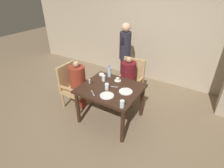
% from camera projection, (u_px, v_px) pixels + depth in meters
% --- Properties ---
extents(ground_plane, '(16.00, 16.00, 0.00)m').
position_uv_depth(ground_plane, '(111.00, 118.00, 3.55)').
color(ground_plane, '#7A664C').
extents(wall_back, '(8.00, 0.06, 2.80)m').
position_uv_depth(wall_back, '(153.00, 28.00, 4.37)').
color(wall_back, tan).
rests_on(wall_back, ground_plane).
extents(dining_table, '(1.08, 0.94, 0.73)m').
position_uv_depth(dining_table, '(111.00, 92.00, 3.24)').
color(dining_table, '#331E14').
rests_on(dining_table, ground_plane).
extents(chair_left_side, '(0.51, 0.51, 0.94)m').
position_uv_depth(chair_left_side, '(73.00, 85.00, 3.72)').
color(chair_left_side, tan).
rests_on(chair_left_side, ground_plane).
extents(diner_in_left_chair, '(0.32, 0.32, 1.07)m').
position_uv_depth(diner_in_left_chair, '(78.00, 85.00, 3.63)').
color(diner_in_left_chair, maroon).
rests_on(diner_in_left_chair, ground_plane).
extents(chair_far_side, '(0.51, 0.51, 0.94)m').
position_uv_depth(chair_far_side, '(131.00, 79.00, 3.95)').
color(chair_far_side, tan).
rests_on(chair_far_side, ground_plane).
extents(diner_in_far_chair, '(0.32, 0.32, 1.08)m').
position_uv_depth(diner_in_far_chair, '(128.00, 80.00, 3.81)').
color(diner_in_far_chair, '#5B1419').
rests_on(diner_in_far_chair, ground_plane).
extents(standing_host, '(0.27, 0.31, 1.61)m').
position_uv_depth(standing_host, '(125.00, 54.00, 4.28)').
color(standing_host, '#2D2D33').
rests_on(standing_host, ground_plane).
extents(plate_main_left, '(0.24, 0.24, 0.01)m').
position_uv_depth(plate_main_left, '(107.00, 96.00, 2.95)').
color(plate_main_left, white).
rests_on(plate_main_left, dining_table).
extents(plate_main_right, '(0.24, 0.24, 0.01)m').
position_uv_depth(plate_main_right, '(126.00, 91.00, 3.06)').
color(plate_main_right, white).
rests_on(plate_main_right, dining_table).
extents(teacup_with_saucer, '(0.13, 0.13, 0.06)m').
position_uv_depth(teacup_with_saucer, '(118.00, 80.00, 3.39)').
color(teacup_with_saucer, white).
rests_on(teacup_with_saucer, dining_table).
extents(bowl_small, '(0.10, 0.10, 0.04)m').
position_uv_depth(bowl_small, '(101.00, 75.00, 3.60)').
color(bowl_small, white).
rests_on(bowl_small, dining_table).
extents(water_bottle, '(0.07, 0.07, 0.23)m').
position_uv_depth(water_bottle, '(109.00, 72.00, 3.51)').
color(water_bottle, '#A3C6DB').
rests_on(water_bottle, dining_table).
extents(glass_tall_near, '(0.07, 0.07, 0.12)m').
position_uv_depth(glass_tall_near, '(104.00, 78.00, 3.37)').
color(glass_tall_near, silver).
rests_on(glass_tall_near, dining_table).
extents(glass_tall_mid, '(0.07, 0.07, 0.12)m').
position_uv_depth(glass_tall_mid, '(107.00, 87.00, 3.09)').
color(glass_tall_mid, silver).
rests_on(glass_tall_mid, dining_table).
extents(glass_tall_far, '(0.07, 0.07, 0.12)m').
position_uv_depth(glass_tall_far, '(122.00, 104.00, 2.65)').
color(glass_tall_far, silver).
rests_on(glass_tall_far, dining_table).
extents(salt_shaker, '(0.03, 0.03, 0.08)m').
position_uv_depth(salt_shaker, '(90.00, 81.00, 3.30)').
color(salt_shaker, white).
rests_on(salt_shaker, dining_table).
extents(pepper_shaker, '(0.03, 0.03, 0.08)m').
position_uv_depth(pepper_shaker, '(91.00, 82.00, 3.28)').
color(pepper_shaker, '#4C3D2D').
rests_on(pepper_shaker, dining_table).
extents(fork_beside_plate, '(0.17, 0.06, 0.00)m').
position_uv_depth(fork_beside_plate, '(114.00, 87.00, 3.20)').
color(fork_beside_plate, silver).
rests_on(fork_beside_plate, dining_table).
extents(knife_beside_plate, '(0.15, 0.12, 0.00)m').
position_uv_depth(knife_beside_plate, '(93.00, 93.00, 3.01)').
color(knife_beside_plate, silver).
rests_on(knife_beside_plate, dining_table).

